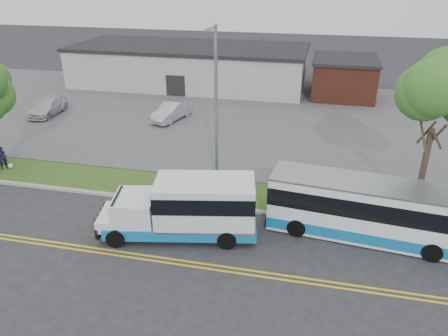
% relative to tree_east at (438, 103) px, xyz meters
% --- Properties ---
extents(ground, '(140.00, 140.00, 0.00)m').
position_rel_tree_east_xyz_m(ground, '(-14.00, -3.00, -6.20)').
color(ground, '#28282B').
rests_on(ground, ground).
extents(lane_line_north, '(70.00, 0.12, 0.01)m').
position_rel_tree_east_xyz_m(lane_line_north, '(-14.00, -6.85, -6.20)').
color(lane_line_north, yellow).
rests_on(lane_line_north, ground).
extents(lane_line_south, '(70.00, 0.12, 0.01)m').
position_rel_tree_east_xyz_m(lane_line_south, '(-14.00, -7.15, -6.20)').
color(lane_line_south, yellow).
rests_on(lane_line_south, ground).
extents(curb, '(80.00, 0.30, 0.15)m').
position_rel_tree_east_xyz_m(curb, '(-14.00, -1.90, -6.13)').
color(curb, '#9E9B93').
rests_on(curb, ground).
extents(verge, '(80.00, 3.30, 0.10)m').
position_rel_tree_east_xyz_m(verge, '(-14.00, -0.10, -6.15)').
color(verge, '#294B19').
rests_on(verge, ground).
extents(parking_lot, '(80.00, 25.00, 0.10)m').
position_rel_tree_east_xyz_m(parking_lot, '(-14.00, 14.00, -6.15)').
color(parking_lot, '#4C4C4F').
rests_on(parking_lot, ground).
extents(commercial_building, '(25.40, 10.40, 4.35)m').
position_rel_tree_east_xyz_m(commercial_building, '(-20.00, 24.00, -4.02)').
color(commercial_building, '#9E9E99').
rests_on(commercial_building, ground).
extents(brick_wing, '(6.30, 7.30, 3.90)m').
position_rel_tree_east_xyz_m(brick_wing, '(-3.50, 23.00, -4.24)').
color(brick_wing, brown).
rests_on(brick_wing, ground).
extents(tree_east, '(5.20, 5.20, 8.33)m').
position_rel_tree_east_xyz_m(tree_east, '(0.00, 0.00, 0.00)').
color(tree_east, '#3B2820').
rests_on(tree_east, verge).
extents(streetlight_near, '(0.35, 1.53, 9.50)m').
position_rel_tree_east_xyz_m(streetlight_near, '(-11.00, -0.27, -0.97)').
color(streetlight_near, gray).
rests_on(streetlight_near, verge).
extents(shuttle_bus, '(8.04, 3.92, 2.96)m').
position_rel_tree_east_xyz_m(shuttle_bus, '(-11.27, -4.65, -4.62)').
color(shuttle_bus, '#106CB0').
rests_on(shuttle_bus, ground).
extents(transit_bus, '(10.74, 3.53, 2.93)m').
position_rel_tree_east_xyz_m(transit_bus, '(-2.31, -2.90, -4.73)').
color(transit_bus, white).
rests_on(transit_bus, ground).
extents(pedestrian, '(0.68, 0.68, 1.60)m').
position_rel_tree_east_xyz_m(pedestrian, '(-25.33, -0.24, -5.30)').
color(pedestrian, black).
rests_on(pedestrian, verge).
extents(parked_car_a, '(2.65, 4.72, 1.47)m').
position_rel_tree_east_xyz_m(parked_car_a, '(-17.94, 11.76, -5.37)').
color(parked_car_a, '#AFB1B6').
rests_on(parked_car_a, parking_lot).
extents(parked_car_b, '(2.09, 4.72, 1.34)m').
position_rel_tree_east_xyz_m(parked_car_b, '(-29.18, 10.73, -5.43)').
color(parked_car_b, silver).
rests_on(parked_car_b, parking_lot).
extents(grocery_bag_right, '(0.32, 0.32, 0.32)m').
position_rel_tree_east_xyz_m(grocery_bag_right, '(-25.03, 0.01, -5.94)').
color(grocery_bag_right, white).
rests_on(grocery_bag_right, verge).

